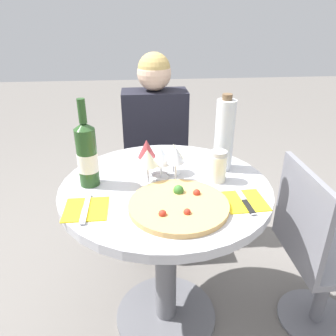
% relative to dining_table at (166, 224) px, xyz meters
% --- Properties ---
extents(ground_plane, '(12.00, 12.00, 0.00)m').
position_rel_dining_table_xyz_m(ground_plane, '(0.00, 0.00, -0.56)').
color(ground_plane, slate).
rests_on(ground_plane, ground).
extents(dining_table, '(0.83, 0.83, 0.75)m').
position_rel_dining_table_xyz_m(dining_table, '(0.00, 0.00, 0.00)').
color(dining_table, slate).
rests_on(dining_table, ground_plane).
extents(chair_behind_diner, '(0.40, 0.40, 0.82)m').
position_rel_dining_table_xyz_m(chair_behind_diner, '(-0.00, 0.78, -0.15)').
color(chair_behind_diner, slate).
rests_on(chair_behind_diner, ground_plane).
extents(seated_diner, '(0.38, 0.40, 1.17)m').
position_rel_dining_table_xyz_m(seated_diner, '(-0.00, 0.65, -0.03)').
color(seated_diner, black).
rests_on(seated_diner, ground_plane).
extents(chair_empty_side, '(0.40, 0.40, 0.82)m').
position_rel_dining_table_xyz_m(chair_empty_side, '(0.67, -0.09, -0.15)').
color(chair_empty_side, slate).
rests_on(chair_empty_side, ground_plane).
extents(pizza_large, '(0.35, 0.35, 0.05)m').
position_rel_dining_table_xyz_m(pizza_large, '(0.03, -0.17, 0.20)').
color(pizza_large, tan).
rests_on(pizza_large, dining_table).
extents(wine_bottle, '(0.08, 0.08, 0.34)m').
position_rel_dining_table_xyz_m(wine_bottle, '(-0.30, 0.03, 0.32)').
color(wine_bottle, '#23471E').
rests_on(wine_bottle, dining_table).
extents(tall_carafe, '(0.08, 0.08, 0.33)m').
position_rel_dining_table_xyz_m(tall_carafe, '(0.26, 0.12, 0.35)').
color(tall_carafe, silver).
rests_on(tall_carafe, dining_table).
extents(sugar_shaker, '(0.07, 0.07, 0.13)m').
position_rel_dining_table_xyz_m(sugar_shaker, '(0.21, 0.01, 0.26)').
color(sugar_shaker, silver).
rests_on(sugar_shaker, dining_table).
extents(wine_glass_back_right, '(0.08, 0.08, 0.13)m').
position_rel_dining_table_xyz_m(wine_glass_back_right, '(0.04, 0.10, 0.29)').
color(wine_glass_back_right, silver).
rests_on(wine_glass_back_right, dining_table).
extents(wine_glass_center, '(0.08, 0.08, 0.14)m').
position_rel_dining_table_xyz_m(wine_glass_center, '(-0.01, 0.06, 0.29)').
color(wine_glass_center, silver).
rests_on(wine_glass_center, dining_table).
extents(wine_glass_front_right, '(0.07, 0.07, 0.15)m').
position_rel_dining_table_xyz_m(wine_glass_front_right, '(0.04, 0.02, 0.30)').
color(wine_glass_front_right, silver).
rests_on(wine_glass_front_right, dining_table).
extents(wine_glass_front_left, '(0.08, 0.08, 0.14)m').
position_rel_dining_table_xyz_m(wine_glass_front_left, '(-0.07, 0.02, 0.30)').
color(wine_glass_front_left, silver).
rests_on(wine_glass_front_left, dining_table).
extents(wine_glass_back_left, '(0.07, 0.07, 0.15)m').
position_rel_dining_table_xyz_m(wine_glass_back_left, '(-0.07, 0.10, 0.30)').
color(wine_glass_back_left, silver).
rests_on(wine_glass_back_left, dining_table).
extents(place_setting_left, '(0.15, 0.19, 0.01)m').
position_rel_dining_table_xyz_m(place_setting_left, '(-0.29, -0.16, 0.20)').
color(place_setting_left, yellow).
rests_on(place_setting_left, dining_table).
extents(place_setting_right, '(0.16, 0.19, 0.01)m').
position_rel_dining_table_xyz_m(place_setting_right, '(0.27, -0.16, 0.20)').
color(place_setting_right, yellow).
rests_on(place_setting_right, dining_table).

